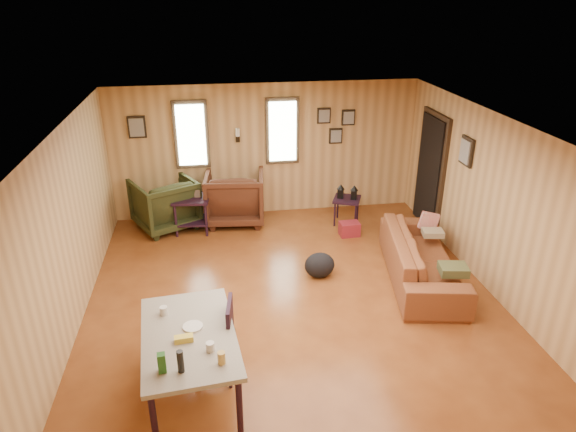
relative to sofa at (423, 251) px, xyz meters
name	(u,v)px	position (x,y,z in m)	size (l,w,h in m)	color
room	(302,208)	(-1.76, 0.05, 0.76)	(5.54, 6.04, 2.44)	brown
sofa	(423,251)	(0.00, 0.00, 0.00)	(2.27, 0.66, 0.89)	brown
recliner_brown	(235,194)	(-2.53, 2.43, 0.08)	(1.01, 0.95, 1.04)	#442214
recliner_green	(165,201)	(-3.76, 2.36, 0.05)	(0.96, 0.90, 0.99)	#292D14
end_table	(192,208)	(-3.29, 2.13, -0.01)	(0.66, 0.61, 0.77)	black
side_table	(347,197)	(-0.58, 2.04, 0.05)	(0.60, 0.60, 0.73)	black
cooler	(349,229)	(-0.65, 1.53, -0.33)	(0.34, 0.25, 0.24)	maroon
backpack	(320,265)	(-1.44, 0.27, -0.25)	(0.45, 0.34, 0.38)	black
sofa_pillows	(441,247)	(0.27, 0.00, 0.05)	(0.59, 1.59, 0.32)	#4A4F2C
dining_table	(189,341)	(-3.24, -1.89, 0.26)	(1.05, 1.59, 0.99)	gray
dining_chair	(220,337)	(-2.93, -1.64, 0.09)	(0.48, 0.48, 0.95)	#292D14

